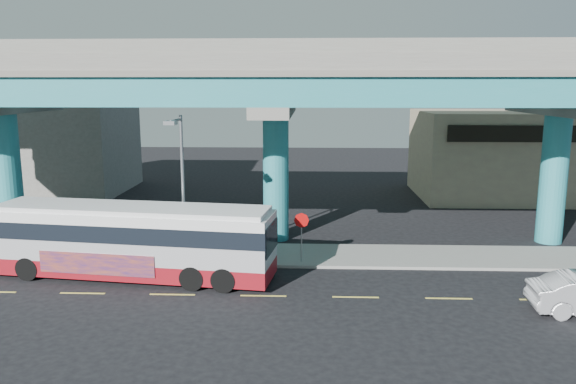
{
  "coord_description": "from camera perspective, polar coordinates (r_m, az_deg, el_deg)",
  "views": [
    {
      "loc": [
        1.97,
        -23.39,
        8.97
      ],
      "look_at": [
        0.91,
        4.0,
        3.8
      ],
      "focal_mm": 35.0,
      "sensor_mm": 36.0,
      "label": 1
    }
  ],
  "objects": [
    {
      "name": "lane_markings",
      "position": [
        24.84,
        -2.52,
        -10.49
      ],
      "size": [
        58.0,
        0.12,
        0.01
      ],
      "color": "#D8C64C",
      "rests_on": "ground"
    },
    {
      "name": "ground",
      "position": [
        25.13,
        -2.46,
        -10.25
      ],
      "size": [
        120.0,
        120.0,
        0.0
      ],
      "primitive_type": "plane",
      "color": "black",
      "rests_on": "ground"
    },
    {
      "name": "building_concrete",
      "position": [
        52.42,
        -22.65,
        4.96
      ],
      "size": [
        12.0,
        10.0,
        9.0
      ],
      "primitive_type": "cube",
      "color": "gray",
      "rests_on": "ground"
    },
    {
      "name": "sidewalk",
      "position": [
        30.29,
        -1.61,
        -6.41
      ],
      "size": [
        70.0,
        4.0,
        0.15
      ],
      "primitive_type": "cube",
      "color": "gray",
      "rests_on": "ground"
    },
    {
      "name": "street_lamp",
      "position": [
        27.85,
        -10.94,
        2.3
      ],
      "size": [
        0.5,
        2.44,
        7.45
      ],
      "color": "gray",
      "rests_on": "sidewalk"
    },
    {
      "name": "viaduct",
      "position": [
        32.55,
        -1.27,
        10.97
      ],
      "size": [
        52.0,
        12.4,
        11.7
      ],
      "color": "teal",
      "rests_on": "ground"
    },
    {
      "name": "transit_bus",
      "position": [
        27.62,
        -15.51,
        -4.56
      ],
      "size": [
        13.73,
        4.6,
        3.46
      ],
      "rotation": [
        0.0,
        0.0,
        -0.13
      ],
      "color": "maroon",
      "rests_on": "ground"
    },
    {
      "name": "building_beige",
      "position": [
        49.36,
        21.2,
        3.6
      ],
      "size": [
        14.0,
        10.23,
        7.0
      ],
      "color": "tan",
      "rests_on": "ground"
    },
    {
      "name": "stop_sign",
      "position": [
        28.44,
        1.37,
        -3.54
      ],
      "size": [
        0.77,
        0.08,
        2.55
      ],
      "rotation": [
        0.0,
        0.0,
        -0.39
      ],
      "color": "gray",
      "rests_on": "sidewalk"
    }
  ]
}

